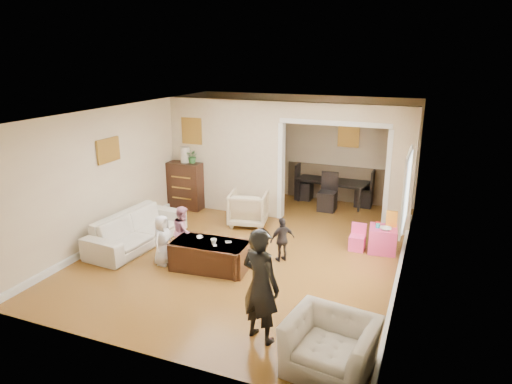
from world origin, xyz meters
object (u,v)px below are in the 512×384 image
at_px(child_kneel_b, 183,231).
at_px(coffee_table, 210,255).
at_px(dresser, 186,185).
at_px(table_lamp, 185,155).
at_px(sofa, 137,229).
at_px(cyan_cup, 378,226).
at_px(child_kneel_a, 163,240).
at_px(child_toddler, 282,240).
at_px(armchair_back, 249,208).
at_px(armchair_front, 331,346).
at_px(adult_person, 261,285).
at_px(play_table, 383,239).
at_px(dining_table, 333,191).
at_px(coffee_cup, 214,242).

bearing_deg(child_kneel_b, coffee_table, -139.35).
xyz_separation_m(dresser, coffee_table, (2.01, -2.68, -0.32)).
relative_size(table_lamp, coffee_table, 0.28).
relative_size(sofa, cyan_cup, 26.80).
distance_m(child_kneel_a, child_kneel_b, 0.47).
bearing_deg(cyan_cup, child_kneel_a, -150.53).
relative_size(sofa, child_toddler, 2.64).
height_order(armchair_back, child_toddler, child_toddler).
relative_size(armchair_front, adult_person, 0.65).
relative_size(coffee_table, cyan_cup, 16.11).
height_order(table_lamp, adult_person, adult_person).
relative_size(play_table, child_kneel_a, 0.55).
bearing_deg(child_toddler, coffee_table, -10.61).
height_order(dresser, table_lamp, table_lamp).
bearing_deg(dining_table, child_kneel_a, -105.09).
xyz_separation_m(coffee_cup, adult_person, (1.43, -1.51, 0.24)).
height_order(sofa, child_kneel_a, child_kneel_a).
xyz_separation_m(dresser, child_kneel_b, (1.31, -2.38, -0.09)).
distance_m(dresser, play_table, 4.76).
relative_size(coffee_table, adult_person, 0.84).
height_order(child_kneel_a, child_kneel_b, child_kneel_b).
xyz_separation_m(coffee_table, adult_person, (1.53, -1.56, 0.53)).
height_order(sofa, dresser, dresser).
bearing_deg(coffee_table, armchair_front, -36.04).
height_order(armchair_front, child_kneel_b, child_kneel_b).
height_order(coffee_cup, adult_person, adult_person).
bearing_deg(adult_person, armchair_front, -176.71).
xyz_separation_m(armchair_back, child_toddler, (1.26, -1.46, 0.04)).
distance_m(play_table, adult_person, 3.61).
height_order(dresser, play_table, dresser).
height_order(play_table, adult_person, adult_person).
xyz_separation_m(armchair_front, child_kneel_a, (-3.36, 1.68, 0.13)).
height_order(dresser, coffee_table, dresser).
bearing_deg(dresser, table_lamp, 0.00).
distance_m(play_table, child_kneel_a, 4.04).
height_order(armchair_front, dresser, dresser).
bearing_deg(play_table, coffee_cup, -143.76).
xyz_separation_m(armchair_back, coffee_cup, (0.31, -2.26, 0.17)).
distance_m(coffee_cup, child_kneel_a, 0.96).
bearing_deg(coffee_cup, dresser, 127.75).
relative_size(table_lamp, adult_person, 0.23).
bearing_deg(coffee_table, table_lamp, 126.92).
height_order(sofa, coffee_cup, sofa).
xyz_separation_m(sofa, child_kneel_b, (1.08, -0.09, 0.16)).
xyz_separation_m(play_table, cyan_cup, (-0.10, -0.05, 0.28)).
bearing_deg(play_table, adult_person, -108.41).
relative_size(dining_table, child_kneel_b, 1.83).
distance_m(armchair_front, dresser, 6.39).
height_order(table_lamp, child_kneel_a, table_lamp).
distance_m(armchair_front, cyan_cup, 3.61).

